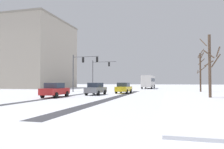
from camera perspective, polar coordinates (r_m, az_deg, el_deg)
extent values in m
plane|color=silver|center=(12.48, -25.07, -9.71)|extent=(300.00, 300.00, 0.00)
cube|color=#38383D|center=(24.73, 1.32, -5.98)|extent=(1.13, 31.87, 0.01)
cube|color=#38383D|center=(26.87, -11.71, -5.62)|extent=(0.90, 31.87, 0.01)
cube|color=white|center=(22.66, 19.50, -6.08)|extent=(4.00, 31.87, 0.12)
cylinder|color=#47474C|center=(47.36, -5.16, -0.16)|extent=(0.18, 0.18, 6.50)
cylinder|color=#47474C|center=(46.52, -2.06, 3.39)|extent=(5.45, 0.46, 0.12)
cube|color=black|center=(46.10, -0.79, 2.75)|extent=(0.33, 0.26, 0.90)
sphere|color=black|center=(46.28, -0.73, 3.10)|extent=(0.20, 0.20, 0.20)
sphere|color=orange|center=(46.25, -0.73, 2.73)|extent=(0.20, 0.20, 0.20)
sphere|color=black|center=(46.23, -0.73, 2.36)|extent=(0.20, 0.20, 0.20)
cylinder|color=#47474C|center=(38.13, -10.31, 0.32)|extent=(0.18, 0.18, 6.50)
cylinder|color=#47474C|center=(37.40, -7.04, 4.73)|extent=(4.69, 0.17, 0.12)
cube|color=black|center=(37.52, -7.71, 3.87)|extent=(0.32, 0.24, 0.90)
sphere|color=black|center=(37.69, -7.61, 4.30)|extent=(0.20, 0.20, 0.20)
sphere|color=orange|center=(37.66, -7.61, 3.84)|extent=(0.20, 0.20, 0.20)
sphere|color=black|center=(37.63, -7.61, 3.39)|extent=(0.20, 0.20, 0.20)
cube|color=black|center=(36.58, -3.98, 4.00)|extent=(0.32, 0.24, 0.90)
sphere|color=black|center=(36.77, -3.90, 4.44)|extent=(0.20, 0.20, 0.20)
sphere|color=orange|center=(36.73, -3.90, 3.98)|extent=(0.20, 0.20, 0.20)
sphere|color=black|center=(36.70, -3.90, 3.51)|extent=(0.20, 0.20, 0.20)
cube|color=yellow|center=(32.72, 3.14, -3.84)|extent=(1.92, 4.18, 0.70)
cube|color=#2D3847|center=(32.56, 3.07, -2.71)|extent=(1.66, 1.98, 0.60)
cylinder|color=black|center=(34.17, 2.37, -4.36)|extent=(0.25, 0.65, 0.64)
cylinder|color=black|center=(33.77, 5.02, -4.38)|extent=(0.25, 0.65, 0.64)
cylinder|color=black|center=(31.73, 1.14, -4.54)|extent=(0.25, 0.65, 0.64)
cylinder|color=black|center=(31.30, 3.98, -4.57)|extent=(0.25, 0.65, 0.64)
cube|color=slate|center=(28.58, -4.32, -4.11)|extent=(1.86, 4.16, 0.70)
cube|color=#2D3847|center=(28.42, -4.42, -2.81)|extent=(1.63, 1.96, 0.60)
cylinder|color=black|center=(30.07, -4.87, -4.67)|extent=(0.24, 0.65, 0.64)
cylinder|color=black|center=(29.50, -1.95, -4.73)|extent=(0.24, 0.65, 0.64)
cylinder|color=black|center=(27.73, -6.84, -4.88)|extent=(0.24, 0.65, 0.64)
cylinder|color=black|center=(27.12, -3.71, -4.96)|extent=(0.24, 0.65, 0.64)
cube|color=red|center=(24.93, -14.91, -4.35)|extent=(1.80, 4.14, 0.70)
cube|color=#2D3847|center=(24.78, -15.06, -2.86)|extent=(1.60, 1.94, 0.60)
cylinder|color=black|center=(26.45, -15.14, -4.97)|extent=(0.23, 0.64, 0.64)
cylinder|color=black|center=(25.71, -11.97, -5.08)|extent=(0.23, 0.64, 0.64)
cylinder|color=black|center=(24.25, -18.04, -5.21)|extent=(0.23, 0.64, 0.64)
cylinder|color=black|center=(23.45, -14.66, -5.36)|extent=(0.23, 0.64, 0.64)
cube|color=silver|center=(57.41, 9.70, -1.78)|extent=(2.74, 11.05, 2.90)
cube|color=#283342|center=(57.42, 9.69, -1.43)|extent=(2.76, 10.17, 0.90)
cylinder|color=black|center=(53.47, 10.51, -3.31)|extent=(0.32, 0.97, 0.96)
cylinder|color=black|center=(53.76, 7.98, -3.32)|extent=(0.32, 0.97, 0.96)
cylinder|color=black|center=(60.59, 11.17, -3.15)|extent=(0.32, 0.97, 0.96)
cylinder|color=black|center=(60.84, 8.94, -3.16)|extent=(0.32, 0.97, 0.96)
cylinder|color=brown|center=(26.14, 24.58, 2.09)|extent=(0.31, 0.31, 7.00)
cylinder|color=brown|center=(26.62, 25.91, 3.28)|extent=(0.79, 1.51, 1.38)
cylinder|color=brown|center=(26.64, 24.40, 2.71)|extent=(1.02, 0.12, 0.69)
cylinder|color=brown|center=(25.74, 24.44, 4.93)|extent=(1.13, 0.42, 0.99)
cylinder|color=brown|center=(26.12, 23.12, 7.89)|extent=(0.60, 1.43, 1.12)
cylinder|color=brown|center=(26.44, 26.41, 5.40)|extent=(0.17, 1.81, 0.97)
cylinder|color=#4C3828|center=(40.74, 22.48, 0.50)|extent=(0.27, 0.27, 6.80)
cylinder|color=#4C3828|center=(41.23, 22.91, 4.72)|extent=(0.58, 0.92, 1.09)
cylinder|color=#4C3828|center=(40.83, 21.84, 0.69)|extent=(0.38, 0.96, 0.70)
cylinder|color=#4C3828|center=(41.43, 22.91, 1.31)|extent=(1.35, 0.94, 1.21)
cylinder|color=#4C3828|center=(41.33, 22.41, 4.57)|extent=(0.78, 0.17, 0.83)
cylinder|color=#4C3828|center=(41.55, 22.57, 5.28)|extent=(1.15, 0.52, 1.48)
cylinder|color=#4C3828|center=(41.37, 22.72, 3.16)|extent=(1.07, 0.67, 1.08)
cube|color=#A89E8E|center=(67.58, -20.03, 4.73)|extent=(18.07, 20.96, 19.05)
cube|color=gray|center=(69.39, -19.93, 12.78)|extent=(18.37, 21.26, 0.50)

